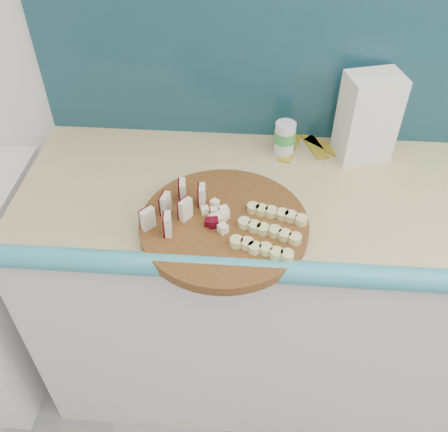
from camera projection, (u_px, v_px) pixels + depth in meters
name	position (u px, v px, depth m)	size (l,w,h in m)	color
kitchen_counter	(375.00, 297.00, 1.70)	(2.20, 0.63, 0.91)	silver
backsplash	(411.00, 66.00, 1.43)	(2.20, 0.02, 0.50)	teal
cutting_board	(224.00, 225.00, 1.29)	(0.44, 0.44, 0.03)	#45240E
apple_wedges	(175.00, 207.00, 1.28)	(0.16, 0.17, 0.06)	beige
apple_chunks	(214.00, 216.00, 1.28)	(0.06, 0.07, 0.02)	#F5EDC4
banana_slices	(269.00, 231.00, 1.24)	(0.20, 0.20, 0.02)	#D1CB80
flour_bag	(368.00, 117.00, 1.45)	(0.15, 0.11, 0.26)	silver
canister	(285.00, 138.00, 1.51)	(0.07, 0.07, 0.11)	silver
banana_peel	(311.00, 146.00, 1.57)	(0.25, 0.21, 0.01)	gold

